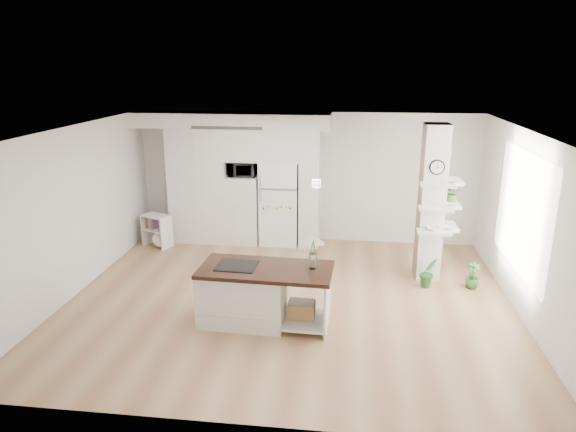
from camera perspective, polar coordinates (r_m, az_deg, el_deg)
name	(u,v)px	position (r m, az deg, el deg)	size (l,w,h in m)	color
floor	(289,300)	(8.34, 0.14, -9.28)	(7.00, 6.00, 0.01)	#A48559
room	(289,187)	(7.71, 0.15, 3.21)	(7.04, 6.04, 2.72)	white
cabinet_wall	(235,172)	(10.60, -5.94, 4.93)	(4.00, 0.71, 2.70)	silver
refrigerator	(280,203)	(10.60, -0.94, 1.51)	(0.78, 0.69, 1.75)	white
column	(437,205)	(9.00, 16.25, 1.21)	(0.69, 0.90, 2.70)	silver
window	(522,212)	(8.44, 24.57, 0.38)	(2.40, 2.40, 0.00)	white
pendant_light	(405,171)	(7.79, 12.85, 4.93)	(0.12, 0.12, 0.10)	white
kitchen_island	(252,293)	(7.54, -4.05, -8.51)	(1.93, 0.97, 1.42)	silver
bookshelf	(158,233)	(10.87, -14.25, -1.82)	(0.65, 0.53, 0.67)	silver
floor_plant_a	(428,272)	(9.00, 15.30, -6.07)	(0.29, 0.23, 0.53)	#2B6528
floor_plant_b	(472,276)	(9.20, 19.81, -6.26)	(0.25, 0.25, 0.44)	#2B6528
microwave	(243,169)	(10.51, -5.07, 5.21)	(0.54, 0.37, 0.30)	#2D2D2D
shelf_plant	(452,193)	(9.17, 17.73, 2.47)	(0.27, 0.23, 0.30)	#2B6528
decor_bowl	(433,229)	(8.87, 15.79, -1.35)	(0.22, 0.22, 0.05)	white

